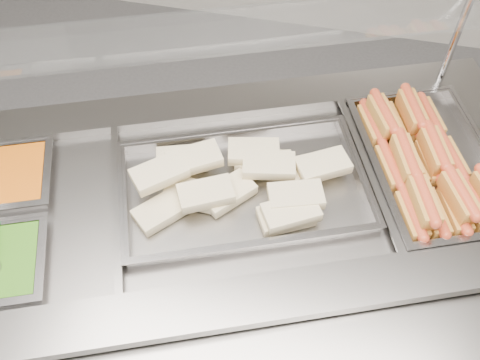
% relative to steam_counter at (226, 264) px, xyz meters
% --- Properties ---
extents(steam_counter, '(2.03, 1.45, 0.89)m').
position_rel_steam_counter_xyz_m(steam_counter, '(0.00, 0.00, 0.00)').
color(steam_counter, slate).
rests_on(steam_counter, ground).
extents(sneeze_guard, '(1.62, 0.87, 0.44)m').
position_rel_steam_counter_xyz_m(sneeze_guard, '(-0.08, 0.20, 0.81)').
color(sneeze_guard, silver).
rests_on(sneeze_guard, steam_counter).
extents(pan_hotdogs, '(0.51, 0.63, 0.10)m').
position_rel_steam_counter_xyz_m(pan_hotdogs, '(0.57, 0.23, 0.40)').
color(pan_hotdogs, gray).
rests_on(pan_hotdogs, steam_counter).
extents(pan_wraps, '(0.77, 0.62, 0.07)m').
position_rel_steam_counter_xyz_m(pan_wraps, '(0.06, 0.02, 0.42)').
color(pan_wraps, gray).
rests_on(pan_wraps, steam_counter).
extents(hotdogs_in_buns, '(0.46, 0.55, 0.12)m').
position_rel_steam_counter_xyz_m(hotdogs_in_buns, '(0.56, 0.21, 0.45)').
color(hotdogs_in_buns, '#AD6E24').
rests_on(hotdogs_in_buns, pan_hotdogs).
extents(tortilla_wraps, '(0.60, 0.40, 0.10)m').
position_rel_steam_counter_xyz_m(tortilla_wraps, '(0.05, 0.03, 0.46)').
color(tortilla_wraps, '#CFBC8A').
rests_on(tortilla_wraps, pan_wraps).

